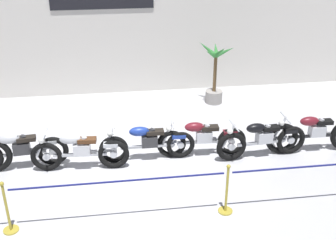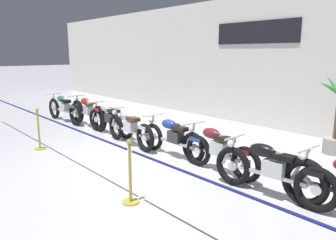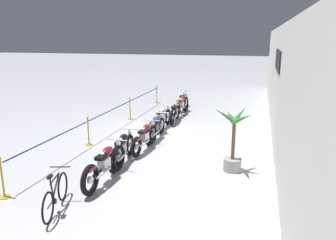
# 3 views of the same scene
# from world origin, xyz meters

# --- Properties ---
(ground_plane) EXTENTS (120.00, 120.00, 0.00)m
(ground_plane) POSITION_xyz_m (0.00, 0.00, 0.00)
(ground_plane) COLOR silver
(back_wall) EXTENTS (28.00, 0.29, 4.20)m
(back_wall) POSITION_xyz_m (-0.00, 5.12, 2.10)
(back_wall) COLOR silver
(back_wall) RESTS_ON ground
(motorcycle_green_0) EXTENTS (2.39, 0.62, 0.95)m
(motorcycle_green_0) POSITION_xyz_m (-4.77, 0.48, 0.47)
(motorcycle_green_0) COLOR black
(motorcycle_green_0) RESTS_ON ground
(motorcycle_red_1) EXTENTS (2.43, 0.62, 0.98)m
(motorcycle_red_1) POSITION_xyz_m (-3.47, 0.72, 0.48)
(motorcycle_red_1) COLOR black
(motorcycle_red_1) RESTS_ON ground
(motorcycle_silver_2) EXTENTS (2.11, 0.62, 0.93)m
(motorcycle_silver_2) POSITION_xyz_m (-2.10, 0.73, 0.45)
(motorcycle_silver_2) COLOR black
(motorcycle_silver_2) RESTS_ON ground
(motorcycle_silver_3) EXTENTS (2.17, 0.62, 0.93)m
(motorcycle_silver_3) POSITION_xyz_m (-0.78, 0.51, 0.46)
(motorcycle_silver_3) COLOR black
(motorcycle_silver_3) RESTS_ON ground
(motorcycle_blue_4) EXTENTS (2.21, 0.62, 0.91)m
(motorcycle_blue_4) POSITION_xyz_m (0.73, 0.71, 0.45)
(motorcycle_blue_4) COLOR black
(motorcycle_blue_4) RESTS_ON ground
(motorcycle_maroon_5) EXTENTS (2.12, 0.62, 0.92)m
(motorcycle_maroon_5) POSITION_xyz_m (2.01, 0.73, 0.45)
(motorcycle_maroon_5) COLOR black
(motorcycle_maroon_5) RESTS_ON ground
(motorcycle_black_6) EXTENTS (2.20, 0.62, 0.94)m
(motorcycle_black_6) POSITION_xyz_m (3.38, 0.48, 0.46)
(motorcycle_black_6) COLOR black
(motorcycle_black_6) RESTS_ON ground
(stanchion_far_left) EXTENTS (12.43, 0.28, 1.05)m
(stanchion_far_left) POSITION_xyz_m (-1.45, -1.41, 0.75)
(stanchion_far_left) COLOR gold
(stanchion_far_left) RESTS_ON ground
(stanchion_mid_left) EXTENTS (0.28, 0.28, 1.05)m
(stanchion_mid_left) POSITION_xyz_m (-1.94, -1.41, 0.36)
(stanchion_mid_left) COLOR gold
(stanchion_mid_left) RESTS_ON ground
(stanchion_mid_right) EXTENTS (0.28, 0.28, 1.05)m
(stanchion_mid_right) POSITION_xyz_m (2.04, -1.41, 0.36)
(stanchion_mid_right) COLOR gold
(stanchion_mid_right) RESTS_ON ground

